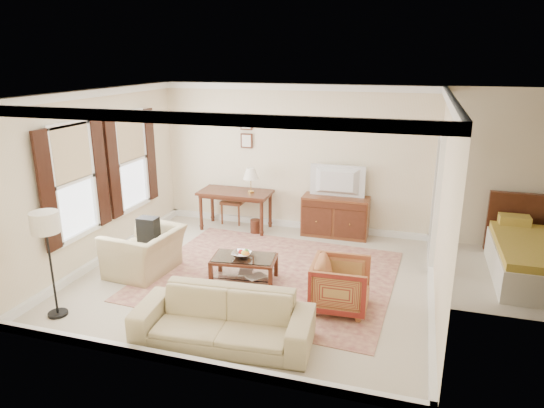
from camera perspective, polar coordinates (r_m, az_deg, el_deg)
The scene contains 20 objects.
room_shell at distance 7.19m, azimuth -2.25°, elevation 9.57°, with size 5.51×5.01×2.91m.
window_front at distance 8.08m, azimuth -22.32°, elevation 2.47°, with size 0.12×1.56×1.80m, color #CCB284, non-canonical shape.
window_rear at distance 9.34m, azimuth -16.23°, elevation 4.91°, with size 0.12×1.56×1.80m, color #CCB284, non-canonical shape.
doorway at distance 8.57m, azimuth 18.72°, elevation 0.34°, with size 0.10×1.12×2.25m, color white, non-canonical shape.
rug at distance 7.94m, azimuth -0.30°, elevation -8.31°, with size 3.87×3.32×0.01m, color maroon.
writing_desk at distance 9.81m, azimuth -4.32°, elevation 0.90°, with size 1.45×0.73×0.79m.
desk_chair at distance 10.23m, azimuth -4.57°, elevation 0.65°, with size 0.45×0.45×1.05m, color brown, non-canonical shape.
desk_lamp at distance 9.60m, azimuth -2.51°, elevation 2.80°, with size 0.32×0.32×0.50m, color silver, non-canonical shape.
framed_prints at distance 9.90m, azimuth -3.03°, elevation 8.52°, with size 0.25×0.04×0.68m, color #472114, non-canonical shape.
sideboard at distance 9.56m, azimuth 7.46°, elevation -1.45°, with size 1.28×0.49×0.79m, color brown.
tv at distance 9.30m, azimuth 7.65°, elevation 3.78°, with size 1.01×0.58×0.13m, color black.
coffee_table at distance 7.61m, azimuth -3.30°, elevation -6.91°, with size 1.05×0.69×0.42m.
fruit_bowl at distance 7.56m, azimuth -3.62°, elevation -5.84°, with size 0.42×0.42×0.10m, color silver.
book_a at distance 7.69m, azimuth -3.91°, elevation -7.91°, with size 0.28×0.04×0.38m, color brown.
book_b at distance 7.60m, azimuth -2.37°, elevation -8.22°, with size 0.28×0.03×0.38m, color brown.
striped_armchair at distance 6.86m, azimuth 8.09°, elevation -9.16°, with size 0.77×0.72×0.79m, color maroon.
club_armchair at distance 8.12m, azimuth -14.81°, elevation -4.59°, with size 1.13×0.73×0.98m, color tan.
backpack at distance 8.11m, azimuth -14.35°, elevation -2.70°, with size 0.32×0.22×0.40m, color black.
sofa at distance 6.07m, azimuth -5.77°, elevation -12.44°, with size 2.18×0.64×0.85m, color tan.
floor_lamp at distance 6.95m, azimuth -25.06°, elevation -2.82°, with size 0.37×0.37×1.49m.
Camera 1 is at (2.34, -6.74, 3.41)m, focal length 32.00 mm.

